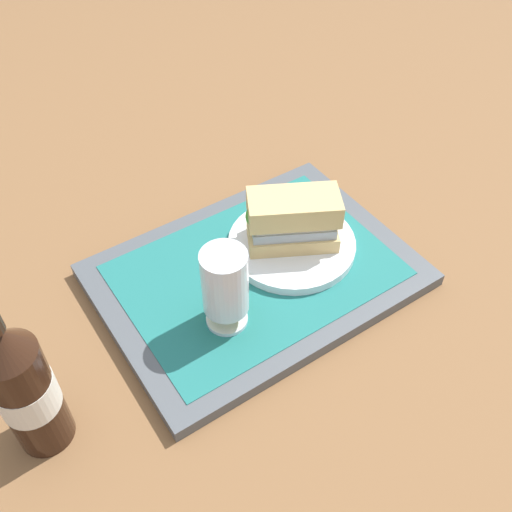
{
  "coord_description": "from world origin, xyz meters",
  "views": [
    {
      "loc": [
        0.32,
        0.48,
        0.65
      ],
      "look_at": [
        0.0,
        0.0,
        0.05
      ],
      "focal_mm": 41.18,
      "sensor_mm": 36.0,
      "label": 1
    }
  ],
  "objects_px": {
    "plate": "(292,244)",
    "sandwich": "(291,220)",
    "beer_glass": "(225,287)",
    "beer_bottle": "(23,386)"
  },
  "relations": [
    {
      "from": "plate",
      "to": "sandwich",
      "type": "xyz_separation_m",
      "value": [
        0.0,
        -0.0,
        0.05
      ]
    },
    {
      "from": "sandwich",
      "to": "beer_glass",
      "type": "distance_m",
      "value": 0.16
    },
    {
      "from": "sandwich",
      "to": "beer_glass",
      "type": "bearing_deg",
      "value": 51.47
    },
    {
      "from": "beer_glass",
      "to": "plate",
      "type": "bearing_deg",
      "value": -157.85
    },
    {
      "from": "sandwich",
      "to": "beer_bottle",
      "type": "height_order",
      "value": "beer_bottle"
    },
    {
      "from": "plate",
      "to": "sandwich",
      "type": "distance_m",
      "value": 0.05
    },
    {
      "from": "sandwich",
      "to": "beer_glass",
      "type": "height_order",
      "value": "beer_glass"
    },
    {
      "from": "plate",
      "to": "beer_bottle",
      "type": "distance_m",
      "value": 0.42
    },
    {
      "from": "beer_glass",
      "to": "beer_bottle",
      "type": "relative_size",
      "value": 0.47
    },
    {
      "from": "beer_bottle",
      "to": "sandwich",
      "type": "bearing_deg",
      "value": -169.74
    }
  ]
}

